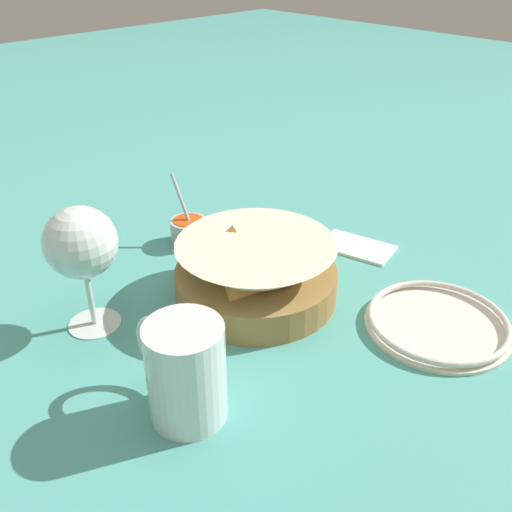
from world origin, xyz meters
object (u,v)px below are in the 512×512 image
at_px(food_basket, 255,273).
at_px(beer_mug, 185,375).
at_px(wine_glass, 81,246).
at_px(side_plate, 438,322).
at_px(sauce_cup, 189,230).

bearing_deg(food_basket, beer_mug, 117.40).
distance_m(wine_glass, beer_mug, 0.20).
bearing_deg(beer_mug, wine_glass, -2.63).
relative_size(food_basket, side_plate, 1.19).
bearing_deg(side_plate, food_basket, 28.94).
distance_m(sauce_cup, beer_mug, 0.35).
xyz_separation_m(sauce_cup, beer_mug, (-0.27, 0.22, 0.03)).
relative_size(sauce_cup, beer_mug, 0.88).
bearing_deg(side_plate, beer_mug, 71.32).
bearing_deg(sauce_cup, beer_mug, 141.14).
distance_m(sauce_cup, wine_glass, 0.24).
xyz_separation_m(wine_glass, beer_mug, (-0.19, 0.01, -0.06)).
bearing_deg(beer_mug, food_basket, -62.60).
relative_size(sauce_cup, side_plate, 0.60).
relative_size(wine_glass, side_plate, 0.89).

